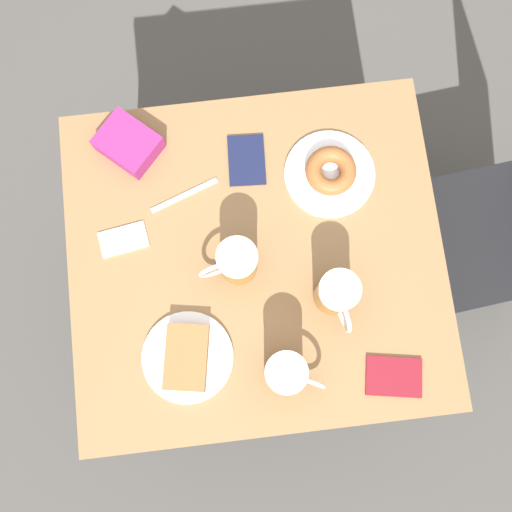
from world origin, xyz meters
name	(u,v)px	position (x,y,z in m)	size (l,w,h in m)	color
ground_plane	(256,294)	(0.00, 0.00, 0.00)	(8.00, 8.00, 0.00)	#474442
table	(256,263)	(0.00, 0.00, 0.70)	(0.81, 0.88, 0.77)	olive
plate_with_cake	(187,357)	(0.21, -0.18, 0.79)	(0.21, 0.21, 0.05)	silver
plate_with_donut	(330,172)	(-0.18, 0.20, 0.79)	(0.22, 0.22, 0.05)	silver
beer_mug_left	(337,294)	(0.11, 0.16, 0.84)	(0.14, 0.09, 0.14)	#8C5619
beer_mug_center	(286,372)	(0.27, 0.03, 0.84)	(0.09, 0.13, 0.14)	#8C5619
beer_mug_right	(236,262)	(0.02, -0.05, 0.84)	(0.09, 0.14, 0.14)	#8C5619
napkin_folded	(123,239)	(-0.08, -0.30, 0.77)	(0.08, 0.12, 0.00)	white
fork	(184,195)	(-0.17, -0.15, 0.77)	(0.07, 0.17, 0.00)	silver
passport_near_edge	(247,160)	(-0.24, 0.01, 0.77)	(0.13, 0.10, 0.01)	#141938
passport_far_edge	(394,377)	(0.31, 0.28, 0.77)	(0.11, 0.14, 0.01)	maroon
blue_pouch	(128,144)	(-0.31, -0.27, 0.80)	(0.17, 0.17, 0.05)	#8C2366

